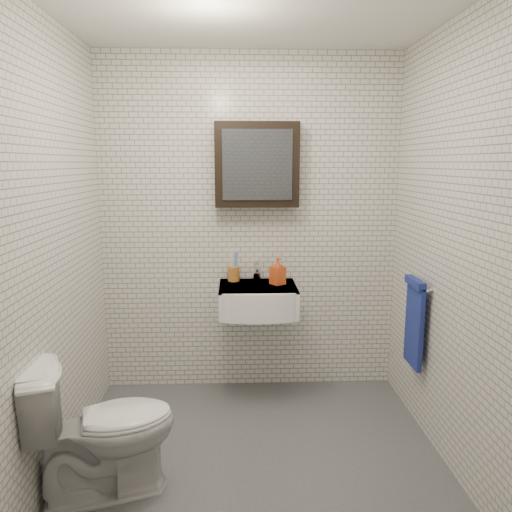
% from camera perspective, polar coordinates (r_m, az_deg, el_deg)
% --- Properties ---
extents(ground, '(2.20, 2.00, 0.01)m').
position_cam_1_polar(ground, '(3.19, -0.12, -21.82)').
color(ground, '#4A4C51').
rests_on(ground, ground).
extents(room_shell, '(2.22, 2.02, 2.51)m').
position_cam_1_polar(room_shell, '(2.70, -0.13, 5.35)').
color(room_shell, silver).
rests_on(room_shell, ground).
extents(washbasin, '(0.55, 0.50, 0.20)m').
position_cam_1_polar(washbasin, '(3.56, 0.23, -5.02)').
color(washbasin, white).
rests_on(washbasin, room_shell).
extents(faucet, '(0.06, 0.20, 0.15)m').
position_cam_1_polar(faucet, '(3.71, 0.10, -1.80)').
color(faucet, silver).
rests_on(faucet, washbasin).
extents(mirror_cabinet, '(0.60, 0.15, 0.60)m').
position_cam_1_polar(mirror_cabinet, '(3.62, 0.11, 10.37)').
color(mirror_cabinet, black).
rests_on(mirror_cabinet, room_shell).
extents(towel_rail, '(0.09, 0.30, 0.58)m').
position_cam_1_polar(towel_rail, '(3.40, 17.66, -6.86)').
color(towel_rail, silver).
rests_on(towel_rail, room_shell).
extents(toothbrush_cup, '(0.10, 0.10, 0.24)m').
position_cam_1_polar(toothbrush_cup, '(3.70, -2.58, -1.94)').
color(toothbrush_cup, '#A66529').
rests_on(toothbrush_cup, washbasin).
extents(soap_bottle, '(0.12, 0.12, 0.20)m').
position_cam_1_polar(soap_bottle, '(3.60, 2.50, -1.72)').
color(soap_bottle, orange).
rests_on(soap_bottle, washbasin).
extents(toilet, '(0.82, 0.62, 0.75)m').
position_cam_1_polar(toilet, '(2.83, -17.16, -18.17)').
color(toilet, white).
rests_on(toilet, ground).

